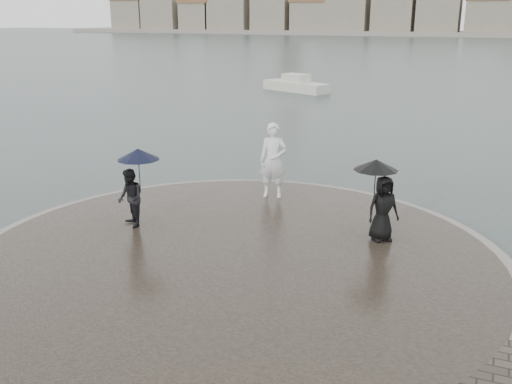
% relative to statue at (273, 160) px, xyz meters
% --- Properties ---
extents(ground, '(400.00, 400.00, 0.00)m').
position_rel_statue_xyz_m(ground, '(0.73, -7.82, -1.47)').
color(ground, '#2B3835').
rests_on(ground, ground).
extents(kerb_ring, '(12.50, 12.50, 0.32)m').
position_rel_statue_xyz_m(kerb_ring, '(0.73, -4.32, -1.31)').
color(kerb_ring, gray).
rests_on(kerb_ring, ground).
extents(quay_tip, '(11.90, 11.90, 0.36)m').
position_rel_statue_xyz_m(quay_tip, '(0.73, -4.32, -1.29)').
color(quay_tip, '#2D261E').
rests_on(quay_tip, ground).
extents(statue, '(0.91, 0.71, 2.21)m').
position_rel_statue_xyz_m(statue, '(0.00, 0.00, 0.00)').
color(statue, white).
rests_on(statue, quay_tip).
extents(visitor_left, '(1.25, 1.08, 2.04)m').
position_rel_statue_xyz_m(visitor_left, '(-2.35, -3.71, 0.03)').
color(visitor_left, black).
rests_on(visitor_left, quay_tip).
extents(visitor_right, '(1.25, 1.07, 1.95)m').
position_rel_statue_xyz_m(visitor_right, '(3.58, -2.15, 0.02)').
color(visitor_right, black).
rests_on(visitor_right, quay_tip).
extents(far_skyline, '(260.00, 20.00, 37.00)m').
position_rel_statue_xyz_m(far_skyline, '(-5.57, 152.89, 4.14)').
color(far_skyline, gray).
rests_on(far_skyline, ground).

